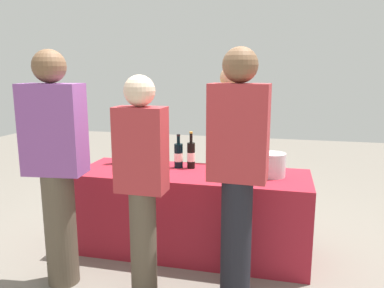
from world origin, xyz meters
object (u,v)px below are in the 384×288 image
object	(u,v)px
wine_glass_0	(143,163)
ice_bucket	(272,165)
server_pouring	(230,143)
wine_bottle_1	(149,153)
wine_glass_1	(160,164)
guest_1	(142,179)
wine_bottle_2	(179,155)
wine_bottle_0	(116,152)
guest_2	(238,166)
wine_bottle_3	(191,155)
guest_0	(56,162)
wine_glass_2	(257,167)

from	to	relation	value
wine_glass_0	ice_bucket	distance (m)	1.10
server_pouring	wine_bottle_1	bearing A→B (deg)	37.08
wine_glass_1	guest_1	size ratio (longest dim) A/B	0.09
wine_bottle_2	wine_glass_0	xyz separation A→B (m)	(-0.25, -0.25, -0.02)
wine_bottle_0	wine_bottle_1	size ratio (longest dim) A/B	0.98
ice_bucket	guest_2	bearing A→B (deg)	-108.79
wine_glass_1	guest_1	world-z (taller)	guest_1
wine_bottle_1	ice_bucket	size ratio (longest dim) A/B	1.49
wine_bottle_3	guest_0	bearing A→B (deg)	-132.31
wine_glass_1	server_pouring	xyz separation A→B (m)	(0.49, 0.73, 0.07)
wine_bottle_0	ice_bucket	distance (m)	1.45
wine_bottle_2	guest_1	bearing A→B (deg)	-91.40
wine_glass_0	server_pouring	world-z (taller)	server_pouring
guest_2	wine_glass_0	bearing A→B (deg)	154.59
wine_bottle_1	wine_glass_1	bearing A→B (deg)	-56.57
wine_glass_1	guest_2	xyz separation A→B (m)	(0.70, -0.43, 0.13)
wine_bottle_3	wine_glass_0	bearing A→B (deg)	-144.00
wine_bottle_0	wine_glass_1	bearing A→B (deg)	-29.43
wine_bottle_1	wine_glass_1	size ratio (longest dim) A/B	2.35
wine_bottle_0	wine_bottle_2	xyz separation A→B (m)	(0.61, -0.00, 0.00)
wine_bottle_3	wine_glass_1	distance (m)	0.37
wine_bottle_1	guest_1	bearing A→B (deg)	-73.22
guest_1	guest_2	bearing A→B (deg)	12.56
wine_bottle_1	guest_0	bearing A→B (deg)	-114.23
wine_bottle_3	guest_2	xyz separation A→B (m)	(0.50, -0.74, 0.11)
wine_glass_2	guest_2	size ratio (longest dim) A/B	0.08
wine_bottle_3	wine_glass_0	xyz separation A→B (m)	(-0.36, -0.26, -0.03)
wine_bottle_0	guest_0	size ratio (longest dim) A/B	0.18
wine_bottle_1	guest_0	distance (m)	0.96
wine_glass_1	wine_glass_2	bearing A→B (deg)	8.30
wine_bottle_1	wine_glass_2	xyz separation A→B (m)	(1.00, -0.20, -0.02)
guest_0	guest_2	world-z (taller)	guest_2
guest_2	wine_bottle_2	bearing A→B (deg)	133.61
wine_bottle_0	guest_1	xyz separation A→B (m)	(0.59, -0.86, 0.03)
wine_bottle_2	guest_2	world-z (taller)	guest_2
guest_1	wine_bottle_3	bearing A→B (deg)	81.90
wine_glass_2	guest_1	world-z (taller)	guest_1
wine_bottle_1	guest_1	distance (m)	0.91
wine_bottle_3	ice_bucket	bearing A→B (deg)	-8.10
guest_2	guest_1	bearing A→B (deg)	-164.99
wine_bottle_2	wine_glass_0	size ratio (longest dim) A/B	2.36
wine_bottle_0	wine_glass_0	world-z (taller)	wine_bottle_0
ice_bucket	guest_1	world-z (taller)	guest_1
ice_bucket	guest_1	xyz separation A→B (m)	(-0.86, -0.77, 0.04)
guest_0	wine_glass_0	bearing A→B (deg)	48.42
wine_bottle_0	wine_glass_0	size ratio (longest dim) A/B	2.44
guest_1	wine_glass_1	bearing A→B (deg)	96.61
wine_glass_1	guest_0	size ratio (longest dim) A/B	0.08
wine_bottle_3	wine_glass_1	size ratio (longest dim) A/B	2.41
wine_bottle_2	ice_bucket	distance (m)	0.84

